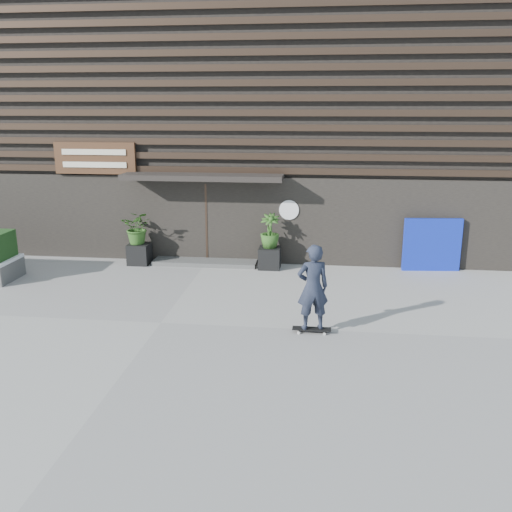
# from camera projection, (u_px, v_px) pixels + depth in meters

# --- Properties ---
(ground) EXTENTS (80.00, 80.00, 0.00)m
(ground) POSITION_uv_depth(u_px,v_px,m) (161.00, 323.00, 11.83)
(ground) COLOR #9C9A94
(ground) RESTS_ON ground
(entrance_step) EXTENTS (3.00, 0.80, 0.12)m
(entrance_step) POSITION_uv_depth(u_px,v_px,m) (205.00, 262.00, 16.23)
(entrance_step) COLOR #494947
(entrance_step) RESTS_ON ground
(planter_pot_left) EXTENTS (0.60, 0.60, 0.60)m
(planter_pot_left) POSITION_uv_depth(u_px,v_px,m) (139.00, 254.00, 16.19)
(planter_pot_left) COLOR black
(planter_pot_left) RESTS_ON ground
(bamboo_left) EXTENTS (0.86, 0.75, 0.96)m
(bamboo_left) POSITION_uv_depth(u_px,v_px,m) (138.00, 228.00, 15.99)
(bamboo_left) COLOR #2D591E
(bamboo_left) RESTS_ON planter_pot_left
(planter_pot_right) EXTENTS (0.60, 0.60, 0.60)m
(planter_pot_right) POSITION_uv_depth(u_px,v_px,m) (270.00, 258.00, 15.76)
(planter_pot_right) COLOR black
(planter_pot_right) RESTS_ON ground
(bamboo_right) EXTENTS (0.54, 0.54, 0.96)m
(bamboo_right) POSITION_uv_depth(u_px,v_px,m) (270.00, 231.00, 15.55)
(bamboo_right) COLOR #2D591E
(bamboo_right) RESTS_ON planter_pot_right
(blue_tarp) EXTENTS (1.58, 0.27, 1.48)m
(blue_tarp) POSITION_uv_depth(u_px,v_px,m) (432.00, 245.00, 15.42)
(blue_tarp) COLOR #0D1FAB
(blue_tarp) RESTS_ON ground
(building) EXTENTS (18.00, 11.00, 8.00)m
(building) POSITION_uv_depth(u_px,v_px,m) (233.00, 119.00, 20.35)
(building) COLOR black
(building) RESTS_ON ground
(skateboarder) EXTENTS (0.78, 0.57, 1.85)m
(skateboarder) POSITION_uv_depth(u_px,v_px,m) (313.00, 288.00, 11.06)
(skateboarder) COLOR black
(skateboarder) RESTS_ON ground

